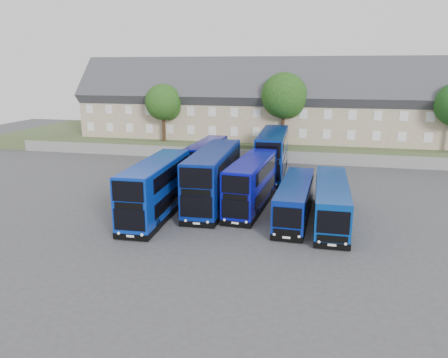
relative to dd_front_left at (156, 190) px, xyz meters
The scene contains 13 objects.
ground 6.20m from the dd_front_left, 10.38° to the right, with size 120.00×120.00×0.00m, color #434348.
retaining_wall 23.70m from the dd_front_left, 76.05° to the left, with size 70.00×0.40×1.50m, color slate.
earth_bank 33.47m from the dd_front_left, 80.18° to the left, with size 80.00×20.00×2.00m, color #495B33.
terrace_row 29.84m from the dd_front_left, 78.86° to the left, with size 54.00×10.40×11.20m.
dd_front_left is the anchor object (origin of this frame).
dd_front_mid 5.42m from the dd_front_left, 46.35° to the left, with size 3.20×12.21×4.82m.
dd_front_right 8.07m from the dd_front_left, 28.51° to the left, with size 3.10×10.67×4.19m.
dd_rear_left 12.79m from the dd_front_left, 86.82° to the left, with size 2.44×10.05×3.98m.
dd_rear_right 17.58m from the dd_front_left, 64.95° to the left, with size 3.28×12.33×4.86m.
coach_east_a 11.12m from the dd_front_left, 10.14° to the left, with size 2.60×10.87×2.95m.
coach_east_b 13.84m from the dd_front_left, ahead, with size 2.58×11.59×3.16m.
tree_west 25.86m from the dd_front_left, 108.72° to the left, with size 4.80×4.80×7.65m.
tree_mid 26.44m from the dd_front_left, 72.27° to the left, with size 5.76×5.76×9.18m.
Camera 1 is at (7.18, -30.57, 11.69)m, focal length 35.00 mm.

